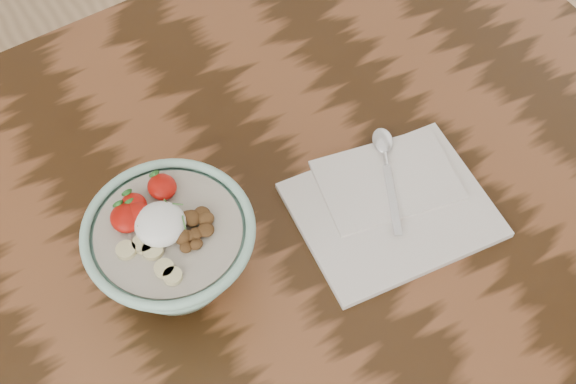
% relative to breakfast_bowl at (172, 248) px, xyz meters
% --- Properties ---
extents(table, '(1.60, 0.90, 0.75)m').
position_rel_breakfast_bowl_xyz_m(table, '(-0.04, 0.03, -0.16)').
color(table, '#311C0C').
rests_on(table, ground).
extents(breakfast_bowl, '(0.20, 0.20, 0.14)m').
position_rel_breakfast_bowl_xyz_m(breakfast_bowl, '(0.00, 0.00, 0.00)').
color(breakfast_bowl, '#96CAB5').
rests_on(breakfast_bowl, table).
extents(napkin, '(0.27, 0.24, 0.02)m').
position_rel_breakfast_bowl_xyz_m(napkin, '(0.29, -0.06, -0.06)').
color(napkin, silver).
rests_on(napkin, table).
extents(spoon, '(0.10, 0.16, 0.01)m').
position_rel_breakfast_bowl_xyz_m(spoon, '(0.32, 0.00, -0.05)').
color(spoon, silver).
rests_on(spoon, napkin).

